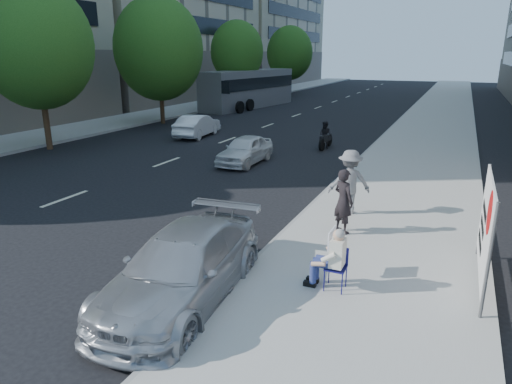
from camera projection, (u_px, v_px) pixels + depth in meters
The scene contains 16 objects.
ground at pixel (200, 254), 11.22m from camera, with size 160.00×160.00×0.00m, color black.
near_sidewalk at pixel (430, 135), 27.13m from camera, with size 5.00×120.00×0.15m, color #A9A69E.
far_sidewalk at pixel (145, 116), 35.19m from camera, with size 4.50×120.00×0.15m, color #A9A69E.
tree_far_b at pixel (36, 45), 22.04m from camera, with size 5.40×5.40×8.24m.
tree_far_c at pixel (159, 49), 30.81m from camera, with size 6.00×6.00×8.47m.
tree_far_d at pixel (237, 52), 41.35m from camera, with size 4.80×4.80×7.65m.
tree_far_e at pixel (290, 53), 53.62m from camera, with size 5.40×5.40×7.89m.
seated_protester at pixel (331, 255), 9.12m from camera, with size 0.83×1.12×1.31m.
jogger at pixel (349, 182), 13.41m from camera, with size 1.24×0.71×1.92m, color slate.
pedestrian_woman at pixel (343, 201), 11.97m from camera, with size 0.63×0.42×1.74m, color black.
protest_banner at pixel (486, 226), 9.20m from camera, with size 0.08×3.06×2.20m.
parked_sedan at pixel (182, 268), 8.96m from camera, with size 1.96×4.82×1.40m, color #A8AAAF.
white_sedan_near at pixel (245, 150), 20.33m from camera, with size 1.47×3.65×1.24m, color white.
white_sedan_mid at pixel (197, 126), 26.97m from camera, with size 1.37×3.93×1.30m, color white.
motorcycle at pixel (326, 136), 23.49m from camera, with size 0.73×2.05×1.42m.
bus at pixel (249, 89), 41.53m from camera, with size 4.16×12.33×3.30m.
Camera 1 is at (5.43, -8.85, 4.73)m, focal length 32.00 mm.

